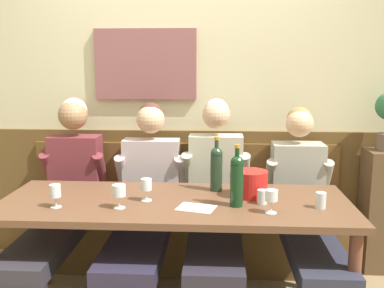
{
  "coord_description": "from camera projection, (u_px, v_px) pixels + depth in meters",
  "views": [
    {
      "loc": [
        0.25,
        -2.39,
        1.56
      ],
      "look_at": [
        0.09,
        0.44,
        1.04
      ],
      "focal_mm": 40.96,
      "sensor_mm": 36.0,
      "label": 1
    }
  ],
  "objects": [
    {
      "name": "wine_bottle_clear_water",
      "position": [
        216.0,
        167.0,
        2.82
      ],
      "size": [
        0.08,
        0.08,
        0.35
      ],
      "color": "#203623",
      "rests_on": "dining_table"
    },
    {
      "name": "wood_wainscot_panel",
      "position": [
        186.0,
        193.0,
        3.57
      ],
      "size": [
        6.8,
        0.03,
        1.04
      ],
      "primitive_type": "cube",
      "color": "brown",
      "rests_on": "ground"
    },
    {
      "name": "wine_glass_by_bottle",
      "position": [
        55.0,
        192.0,
        2.5
      ],
      "size": [
        0.06,
        0.06,
        0.13
      ],
      "color": "silver",
      "rests_on": "dining_table"
    },
    {
      "name": "wine_bottle_amber_mid",
      "position": [
        237.0,
        179.0,
        2.51
      ],
      "size": [
        0.08,
        0.08,
        0.36
      ],
      "color": "#153619",
      "rests_on": "dining_table"
    },
    {
      "name": "water_tumbler_right",
      "position": [
        262.0,
        197.0,
        2.57
      ],
      "size": [
        0.06,
        0.06,
        0.08
      ],
      "primitive_type": "cylinder",
      "color": "silver",
      "rests_on": "dining_table"
    },
    {
      "name": "ice_bucket",
      "position": [
        251.0,
        184.0,
        2.71
      ],
      "size": [
        0.21,
        0.21,
        0.16
      ],
      "primitive_type": "cylinder",
      "color": "red",
      "rests_on": "dining_table"
    },
    {
      "name": "wall_bench",
      "position": [
        184.0,
        230.0,
        3.41
      ],
      "size": [
        2.41,
        0.42,
        0.94
      ],
      "color": "brown",
      "rests_on": "ground"
    },
    {
      "name": "dining_table",
      "position": [
        175.0,
        214.0,
        2.66
      ],
      "size": [
        2.11,
        0.79,
        0.75
      ],
      "color": "brown",
      "rests_on": "ground"
    },
    {
      "name": "corner_pedestal",
      "position": [
        381.0,
        210.0,
        3.32
      ],
      "size": [
        0.28,
        0.28,
        0.93
      ],
      "primitive_type": "cube",
      "color": "brown",
      "rests_on": "ground"
    },
    {
      "name": "room_wall_back",
      "position": [
        185.0,
        84.0,
        3.46
      ],
      "size": [
        6.8,
        0.12,
        2.8
      ],
      "color": "beige",
      "rests_on": "ground"
    },
    {
      "name": "person_right_seat",
      "position": [
        144.0,
        205.0,
        2.99
      ],
      "size": [
        0.52,
        1.26,
        1.28
      ],
      "color": "#2A2C32",
      "rests_on": "ground"
    },
    {
      "name": "wine_glass_near_bucket",
      "position": [
        272.0,
        197.0,
        2.4
      ],
      "size": [
        0.07,
        0.07,
        0.13
      ],
      "color": "silver",
      "rests_on": "dining_table"
    },
    {
      "name": "water_tumbler_center",
      "position": [
        321.0,
        200.0,
        2.49
      ],
      "size": [
        0.06,
        0.06,
        0.09
      ],
      "primitive_type": "cylinder",
      "color": "silver",
      "rests_on": "dining_table"
    },
    {
      "name": "wine_glass_mid_right",
      "position": [
        119.0,
        192.0,
        2.48
      ],
      "size": [
        0.08,
        0.08,
        0.14
      ],
      "color": "silver",
      "rests_on": "dining_table"
    },
    {
      "name": "wine_glass_mid_left",
      "position": [
        146.0,
        186.0,
        2.62
      ],
      "size": [
        0.07,
        0.07,
        0.14
      ],
      "color": "silver",
      "rests_on": "dining_table"
    },
    {
      "name": "person_center_right_seat",
      "position": [
        305.0,
        206.0,
        2.95
      ],
      "size": [
        0.48,
        1.26,
        1.25
      ],
      "color": "#272E2F",
      "rests_on": "ground"
    },
    {
      "name": "person_center_left_seat",
      "position": [
        62.0,
        197.0,
        3.05
      ],
      "size": [
        0.48,
        1.26,
        1.31
      ],
      "color": "#2C2A32",
      "rests_on": "ground"
    },
    {
      "name": "person_left_seat",
      "position": [
        215.0,
        203.0,
        2.97
      ],
      "size": [
        0.5,
        1.25,
        1.31
      ],
      "color": "#2A2741",
      "rests_on": "ground"
    },
    {
      "name": "tasting_sheet_left_guest",
      "position": [
        196.0,
        208.0,
        2.5
      ],
      "size": [
        0.24,
        0.2,
        0.0
      ],
      "primitive_type": "cube",
      "rotation": [
        0.0,
        0.0,
        -0.27
      ],
      "color": "white",
      "rests_on": "dining_table"
    }
  ]
}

